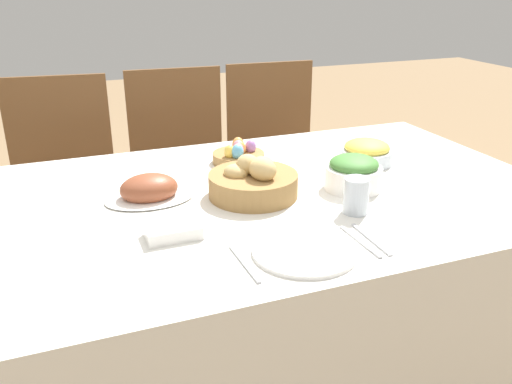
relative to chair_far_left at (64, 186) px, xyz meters
The scene contains 15 objects.
dining_table 0.99m from the chair_far_left, 61.09° to the right, with size 1.86×1.06×0.73m.
chair_far_left is the anchor object (origin of this frame).
chair_far_right 0.96m from the chair_far_left, ahead, with size 0.44×0.44×0.94m.
chair_far_center 0.50m from the chair_far_left, ahead, with size 0.45×0.45×0.94m.
bread_basket 1.04m from the chair_far_left, 60.03° to the right, with size 0.26×0.26×0.13m.
egg_basket 0.85m from the chair_far_left, 46.09° to the right, with size 0.17×0.17×0.08m.
ham_platter 0.86m from the chair_far_left, 74.37° to the right, with size 0.25×0.18×0.08m.
pineapple_bowl 1.24m from the chair_far_left, 37.52° to the right, with size 0.18×0.18×0.08m.
green_salad_bowl 1.25m from the chair_far_left, 49.18° to the right, with size 0.17×0.17×0.10m.
dinner_plate 1.35m from the chair_far_left, 68.27° to the right, with size 0.24×0.24×0.01m.
fork 1.30m from the chair_far_left, 74.39° to the right, with size 0.01×0.17×0.00m.
knife 1.41m from the chair_far_left, 62.63° to the right, with size 0.01×0.17×0.00m.
spoon 1.42m from the chair_far_left, 61.54° to the right, with size 0.01×0.17×0.00m.
drinking_cup 1.32m from the chair_far_left, 56.39° to the right, with size 0.07×0.07×0.10m.
butter_dish 1.10m from the chair_far_left, 77.67° to the right, with size 0.13×0.08×0.03m.
Camera 1 is at (-0.48, -1.36, 1.33)m, focal length 38.00 mm.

